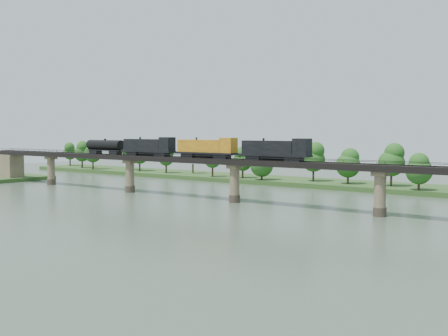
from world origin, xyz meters
The scene contains 6 objects.
ground centered at (0.00, 0.00, 0.00)m, with size 400.00×400.00×0.00m, color #38483A.
far_bank centered at (0.00, 85.00, 0.80)m, with size 300.00×24.00×1.60m, color #28481D.
bridge centered at (0.00, 30.00, 5.46)m, with size 236.00×30.00×11.50m.
bridge_superstructure centered at (0.00, 30.00, 11.79)m, with size 220.00×4.90×0.75m.
far_treeline centered at (-8.21, 80.52, 8.83)m, with size 289.06×17.54×13.60m.
freight_train centered at (-17.21, 30.00, 14.18)m, with size 81.61×3.18×5.62m.
Camera 1 is at (87.55, -89.01, 18.98)m, focal length 45.00 mm.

